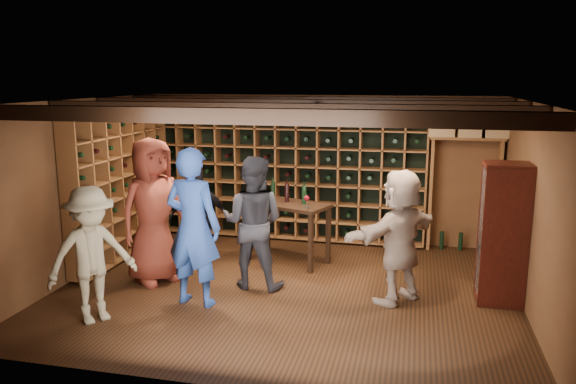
% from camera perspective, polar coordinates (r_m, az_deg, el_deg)
% --- Properties ---
extents(ground, '(6.00, 6.00, 0.00)m').
position_cam_1_polar(ground, '(7.66, -0.20, -9.84)').
color(ground, '#341C0E').
rests_on(ground, ground).
extents(room_shell, '(6.00, 6.00, 6.00)m').
position_cam_1_polar(room_shell, '(7.18, -0.11, 8.58)').
color(room_shell, brown).
rests_on(room_shell, ground).
extents(wine_rack_back, '(4.65, 0.30, 2.20)m').
position_cam_1_polar(wine_rack_back, '(9.65, -0.08, 1.79)').
color(wine_rack_back, brown).
rests_on(wine_rack_back, ground).
extents(wine_rack_left, '(0.30, 2.65, 2.20)m').
position_cam_1_polar(wine_rack_left, '(9.10, -16.59, 0.69)').
color(wine_rack_left, brown).
rests_on(wine_rack_left, ground).
extents(crate_shelf, '(1.20, 0.32, 2.07)m').
position_cam_1_polar(crate_shelf, '(9.37, 17.70, 3.52)').
color(crate_shelf, brown).
rests_on(crate_shelf, ground).
extents(display_cabinet, '(0.55, 0.50, 1.75)m').
position_cam_1_polar(display_cabinet, '(7.48, 20.94, -4.25)').
color(display_cabinet, '#3A100B').
rests_on(display_cabinet, ground).
extents(man_blue_shirt, '(0.78, 0.57, 1.98)m').
position_cam_1_polar(man_blue_shirt, '(7.00, -9.61, -3.54)').
color(man_blue_shirt, navy).
rests_on(man_blue_shirt, ground).
extents(man_grey_suit, '(0.88, 0.69, 1.79)m').
position_cam_1_polar(man_grey_suit, '(7.52, -3.57, -3.10)').
color(man_grey_suit, '#222227').
rests_on(man_grey_suit, ground).
extents(guest_red_floral, '(1.07, 1.17, 2.01)m').
position_cam_1_polar(guest_red_floral, '(7.89, -13.51, -1.87)').
color(guest_red_floral, maroon).
rests_on(guest_red_floral, ground).
extents(guest_woman_black, '(0.95, 0.71, 1.50)m').
position_cam_1_polar(guest_woman_black, '(8.43, -9.07, -2.61)').
color(guest_woman_black, black).
rests_on(guest_woman_black, ground).
extents(guest_khaki, '(1.11, 1.18, 1.60)m').
position_cam_1_polar(guest_khaki, '(6.84, -19.34, -6.07)').
color(guest_khaki, '#857A5B').
rests_on(guest_khaki, ground).
extents(guest_beige, '(1.37, 1.55, 1.70)m').
position_cam_1_polar(guest_beige, '(7.16, 11.29, -4.42)').
color(guest_beige, tan).
rests_on(guest_beige, ground).
extents(tasting_table, '(1.37, 1.01, 1.21)m').
position_cam_1_polar(tasting_table, '(8.52, -0.04, -1.85)').
color(tasting_table, black).
rests_on(tasting_table, ground).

